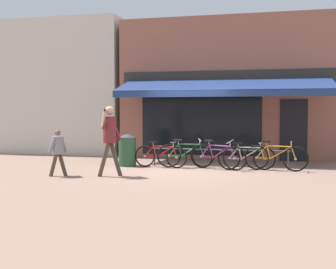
{
  "coord_description": "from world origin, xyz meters",
  "views": [
    {
      "loc": [
        2.34,
        -11.76,
        1.71
      ],
      "look_at": [
        -0.28,
        -0.36,
        1.05
      ],
      "focal_mm": 45.0,
      "sensor_mm": 36.0,
      "label": 1
    }
  ],
  "objects_px": {
    "bicycle_orange": "(276,157)",
    "pedestrian_adult": "(110,133)",
    "bicycle_red": "(160,156)",
    "litter_bin": "(127,150)",
    "bicycle_green": "(186,155)",
    "bicycle_silver": "(247,157)",
    "bicycle_purple": "(217,156)",
    "pedestrian_child": "(58,148)"
  },
  "relations": [
    {
      "from": "bicycle_red",
      "to": "pedestrian_adult",
      "type": "height_order",
      "value": "pedestrian_adult"
    },
    {
      "from": "bicycle_red",
      "to": "litter_bin",
      "type": "relative_size",
      "value": 1.67
    },
    {
      "from": "bicycle_orange",
      "to": "bicycle_purple",
      "type": "bearing_deg",
      "value": -168.71
    },
    {
      "from": "bicycle_silver",
      "to": "bicycle_orange",
      "type": "height_order",
      "value": "bicycle_orange"
    },
    {
      "from": "bicycle_green",
      "to": "bicycle_silver",
      "type": "height_order",
      "value": "bicycle_green"
    },
    {
      "from": "bicycle_red",
      "to": "litter_bin",
      "type": "distance_m",
      "value": 1.1
    },
    {
      "from": "bicycle_green",
      "to": "litter_bin",
      "type": "height_order",
      "value": "litter_bin"
    },
    {
      "from": "bicycle_purple",
      "to": "bicycle_orange",
      "type": "height_order",
      "value": "bicycle_purple"
    },
    {
      "from": "bicycle_orange",
      "to": "pedestrian_child",
      "type": "bearing_deg",
      "value": -150.93
    },
    {
      "from": "bicycle_red",
      "to": "bicycle_purple",
      "type": "bearing_deg",
      "value": 3.72
    },
    {
      "from": "bicycle_red",
      "to": "bicycle_green",
      "type": "relative_size",
      "value": 0.97
    },
    {
      "from": "bicycle_orange",
      "to": "litter_bin",
      "type": "height_order",
      "value": "litter_bin"
    },
    {
      "from": "bicycle_green",
      "to": "litter_bin",
      "type": "bearing_deg",
      "value": 165.44
    },
    {
      "from": "bicycle_red",
      "to": "pedestrian_child",
      "type": "height_order",
      "value": "pedestrian_child"
    },
    {
      "from": "bicycle_green",
      "to": "bicycle_purple",
      "type": "relative_size",
      "value": 0.99
    },
    {
      "from": "bicycle_red",
      "to": "bicycle_orange",
      "type": "distance_m",
      "value": 3.37
    },
    {
      "from": "bicycle_green",
      "to": "pedestrian_child",
      "type": "relative_size",
      "value": 1.39
    },
    {
      "from": "bicycle_purple",
      "to": "pedestrian_adult",
      "type": "xyz_separation_m",
      "value": [
        -2.6,
        -1.89,
        0.76
      ]
    },
    {
      "from": "bicycle_purple",
      "to": "bicycle_silver",
      "type": "xyz_separation_m",
      "value": [
        0.83,
        0.15,
        -0.03
      ]
    },
    {
      "from": "bicycle_green",
      "to": "pedestrian_adult",
      "type": "relative_size",
      "value": 0.93
    },
    {
      "from": "bicycle_silver",
      "to": "bicycle_purple",
      "type": "bearing_deg",
      "value": -179.75
    },
    {
      "from": "pedestrian_child",
      "to": "litter_bin",
      "type": "distance_m",
      "value": 2.6
    },
    {
      "from": "bicycle_purple",
      "to": "pedestrian_adult",
      "type": "distance_m",
      "value": 3.3
    },
    {
      "from": "bicycle_red",
      "to": "pedestrian_child",
      "type": "bearing_deg",
      "value": -129.58
    },
    {
      "from": "pedestrian_adult",
      "to": "litter_bin",
      "type": "relative_size",
      "value": 1.85
    },
    {
      "from": "bicycle_red",
      "to": "bicycle_silver",
      "type": "xyz_separation_m",
      "value": [
        2.55,
        0.1,
        0.0
      ]
    },
    {
      "from": "bicycle_orange",
      "to": "bicycle_silver",
      "type": "bearing_deg",
      "value": -174.43
    },
    {
      "from": "bicycle_red",
      "to": "bicycle_green",
      "type": "height_order",
      "value": "bicycle_green"
    },
    {
      "from": "pedestrian_adult",
      "to": "bicycle_silver",
      "type": "bearing_deg",
      "value": -148.7
    },
    {
      "from": "bicycle_green",
      "to": "bicycle_silver",
      "type": "bearing_deg",
      "value": -19.25
    },
    {
      "from": "bicycle_red",
      "to": "bicycle_purple",
      "type": "xyz_separation_m",
      "value": [
        1.72,
        -0.05,
        0.03
      ]
    },
    {
      "from": "bicycle_red",
      "to": "bicycle_orange",
      "type": "xyz_separation_m",
      "value": [
        3.37,
        0.08,
        0.03
      ]
    },
    {
      "from": "bicycle_red",
      "to": "pedestrian_adult",
      "type": "xyz_separation_m",
      "value": [
        -0.88,
        -1.95,
        0.79
      ]
    },
    {
      "from": "bicycle_purple",
      "to": "pedestrian_adult",
      "type": "relative_size",
      "value": 0.94
    },
    {
      "from": "bicycle_red",
      "to": "pedestrian_adult",
      "type": "bearing_deg",
      "value": -108.77
    },
    {
      "from": "bicycle_red",
      "to": "litter_bin",
      "type": "bearing_deg",
      "value": 179.59
    },
    {
      "from": "bicycle_red",
      "to": "pedestrian_child",
      "type": "relative_size",
      "value": 1.35
    },
    {
      "from": "bicycle_orange",
      "to": "pedestrian_adult",
      "type": "height_order",
      "value": "pedestrian_adult"
    },
    {
      "from": "pedestrian_child",
      "to": "bicycle_silver",
      "type": "bearing_deg",
      "value": -152.97
    },
    {
      "from": "bicycle_green",
      "to": "bicycle_silver",
      "type": "distance_m",
      "value": 1.8
    },
    {
      "from": "bicycle_green",
      "to": "pedestrian_adult",
      "type": "xyz_separation_m",
      "value": [
        -1.63,
        -2.12,
        0.75
      ]
    },
    {
      "from": "pedestrian_child",
      "to": "litter_bin",
      "type": "height_order",
      "value": "pedestrian_child"
    }
  ]
}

